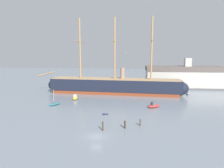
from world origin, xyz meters
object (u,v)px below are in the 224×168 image
at_px(dinghy_near_centre, 105,114).
at_px(sailboat_far_right, 187,93).
at_px(seagull_in_flight, 127,53).
at_px(mooring_piling_nearest, 140,122).
at_px(sailboat_distant_centre, 126,87).
at_px(sailboat_mid_left, 55,104).
at_px(motorboat_mid_right, 154,106).
at_px(mooring_piling_right_pair, 125,125).
at_px(mooring_piling_left_pair, 103,126).
at_px(tall_ship, 115,86).
at_px(dockside_warehouse_right, 184,77).
at_px(motorboat_alongside_bow, 75,98).

bearing_deg(dinghy_near_centre, sailboat_far_right, 46.42).
xyz_separation_m(dinghy_near_centre, seagull_in_flight, (5.85, 9.93, 18.08)).
bearing_deg(mooring_piling_nearest, seagull_in_flight, 102.98).
bearing_deg(seagull_in_flight, sailboat_distant_centre, 92.12).
height_order(sailboat_mid_left, motorboat_mid_right, sailboat_mid_left).
bearing_deg(mooring_piling_right_pair, sailboat_far_right, 59.70).
xyz_separation_m(motorboat_mid_right, seagull_in_flight, (-9.35, 0.45, 17.61)).
relative_size(motorboat_mid_right, mooring_piling_left_pair, 2.20).
height_order(tall_ship, dinghy_near_centre, tall_ship).
height_order(sailboat_far_right, seagull_in_flight, seagull_in_flight).
distance_m(mooring_piling_left_pair, mooring_piling_right_pair, 5.54).
relative_size(sailboat_mid_left, sailboat_distant_centre, 0.99).
xyz_separation_m(dinghy_near_centre, motorboat_mid_right, (15.20, 9.49, 0.47)).
bearing_deg(dockside_warehouse_right, dinghy_near_centre, -123.52).
bearing_deg(motorboat_mid_right, mooring_piling_nearest, -106.00).
bearing_deg(mooring_piling_right_pair, sailboat_mid_left, 142.36).
xyz_separation_m(mooring_piling_left_pair, mooring_piling_right_pair, (5.12, 2.11, -0.16)).
xyz_separation_m(dinghy_near_centre, sailboat_mid_left, (-19.21, 9.08, 0.25)).
distance_m(sailboat_mid_left, motorboat_mid_right, 34.41).
relative_size(dinghy_near_centre, motorboat_mid_right, 0.40).
bearing_deg(sailboat_mid_left, sailboat_distant_centre, 57.66).
xyz_separation_m(tall_ship, motorboat_mid_right, (15.24, -22.44, -2.96)).
bearing_deg(dinghy_near_centre, sailboat_mid_left, 154.70).
bearing_deg(mooring_piling_nearest, tall_ship, 104.09).
xyz_separation_m(motorboat_alongside_bow, sailboat_far_right, (46.97, 15.05, -0.20)).
distance_m(dinghy_near_centre, mooring_piling_nearest, 13.12).
height_order(dinghy_near_centre, motorboat_mid_right, motorboat_mid_right).
xyz_separation_m(sailboat_far_right, dockside_warehouse_right, (2.57, 18.73, 5.13)).
bearing_deg(seagull_in_flight, mooring_piling_right_pair, -88.76).
xyz_separation_m(motorboat_mid_right, mooring_piling_right_pair, (-8.90, -20.08, 0.27)).
bearing_deg(sailboat_far_right, seagull_in_flight, -137.76).
xyz_separation_m(motorboat_alongside_bow, mooring_piling_left_pair, (15.78, -31.67, 0.45)).
xyz_separation_m(dinghy_near_centre, sailboat_far_right, (32.36, 34.01, 0.25)).
bearing_deg(seagull_in_flight, mooring_piling_left_pair, -101.67).
relative_size(dinghy_near_centre, mooring_piling_left_pair, 0.87).
xyz_separation_m(mooring_piling_nearest, mooring_piling_right_pair, (-3.78, -2.21, 0.08)).
bearing_deg(tall_ship, motorboat_mid_right, -55.81).
xyz_separation_m(mooring_piling_nearest, dockside_warehouse_right, (24.86, 61.13, 4.73)).
relative_size(motorboat_alongside_bow, sailboat_distant_centre, 0.84).
relative_size(motorboat_mid_right, seagull_in_flight, 4.63).
xyz_separation_m(motorboat_mid_right, dockside_warehouse_right, (19.73, 43.25, 4.91)).
relative_size(mooring_piling_nearest, seagull_in_flight, 1.64).
bearing_deg(mooring_piling_left_pair, tall_ship, 91.57).
bearing_deg(dockside_warehouse_right, sailboat_distant_centre, -168.43).
relative_size(sailboat_distant_centre, seagull_in_flight, 5.31).
bearing_deg(motorboat_alongside_bow, mooring_piling_left_pair, -63.51).
xyz_separation_m(motorboat_alongside_bow, mooring_piling_right_pair, (20.90, -29.56, 0.28)).
height_order(mooring_piling_nearest, mooring_piling_right_pair, mooring_piling_right_pair).
bearing_deg(dinghy_near_centre, dockside_warehouse_right, 56.48).
bearing_deg(dockside_warehouse_right, mooring_piling_right_pair, -114.33).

